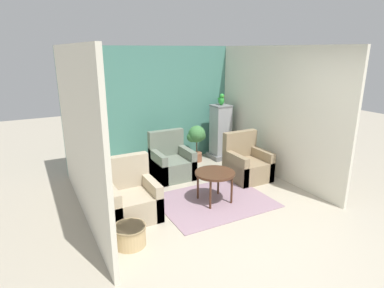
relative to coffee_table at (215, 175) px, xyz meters
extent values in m
plane|color=#B2A893|center=(-0.14, -1.21, -0.47)|extent=(20.00, 20.00, 0.00)
cube|color=#4C897A|center=(-0.14, 2.32, 0.79)|extent=(3.75, 0.06, 2.52)
cube|color=silver|center=(-1.98, 0.54, 0.79)|extent=(0.06, 3.50, 2.52)
cube|color=silver|center=(1.71, 0.54, 0.79)|extent=(0.06, 3.50, 2.52)
cube|color=gray|center=(0.00, 0.00, -0.47)|extent=(1.82, 1.41, 0.01)
cylinder|color=#472819|center=(0.00, 0.00, 0.03)|extent=(0.66, 0.66, 0.04)
cylinder|color=#472819|center=(-0.20, -0.20, -0.23)|extent=(0.04, 0.04, 0.49)
cylinder|color=#472819|center=(0.20, -0.20, -0.23)|extent=(0.04, 0.04, 0.49)
cylinder|color=#472819|center=(-0.20, 0.20, -0.23)|extent=(0.04, 0.04, 0.49)
cylinder|color=#472819|center=(0.20, 0.20, -0.23)|extent=(0.04, 0.04, 0.49)
cube|color=tan|center=(-1.37, 0.13, -0.28)|extent=(0.73, 0.73, 0.38)
cube|color=tan|center=(-1.37, 0.42, 0.17)|extent=(0.73, 0.14, 0.52)
cube|color=tan|center=(-1.67, 0.13, -0.19)|extent=(0.12, 0.73, 0.57)
cube|color=tan|center=(-1.07, 0.13, -0.19)|extent=(0.12, 0.73, 0.57)
cube|color=#8E7A5B|center=(1.08, 0.51, -0.28)|extent=(0.73, 0.73, 0.38)
cube|color=#8E7A5B|center=(1.08, 0.81, 0.17)|extent=(0.73, 0.14, 0.52)
cube|color=#8E7A5B|center=(0.78, 0.51, -0.19)|extent=(0.12, 0.73, 0.57)
cube|color=#8E7A5B|center=(1.39, 0.51, -0.19)|extent=(0.12, 0.73, 0.57)
cube|color=slate|center=(-0.18, 1.28, -0.28)|extent=(0.73, 0.73, 0.38)
cube|color=slate|center=(-0.18, 1.58, 0.17)|extent=(0.73, 0.14, 0.52)
cube|color=slate|center=(-0.48, 1.28, -0.19)|extent=(0.12, 0.73, 0.57)
cube|color=slate|center=(0.12, 1.28, -0.19)|extent=(0.12, 0.73, 0.57)
cube|color=slate|center=(1.31, 1.86, -0.42)|extent=(0.48, 0.48, 0.11)
cube|color=#A8A8AD|center=(1.31, 1.86, 0.19)|extent=(0.38, 0.38, 1.11)
cube|color=slate|center=(1.31, 1.86, 0.76)|extent=(0.40, 0.40, 0.03)
ellipsoid|color=green|center=(1.31, 1.86, 0.87)|extent=(0.12, 0.15, 0.20)
sphere|color=green|center=(1.31, 1.84, 0.98)|extent=(0.10, 0.10, 0.10)
cone|color=gold|center=(1.31, 1.79, 0.97)|extent=(0.05, 0.05, 0.05)
cone|color=green|center=(1.31, 1.93, 0.85)|extent=(0.06, 0.13, 0.17)
cylinder|color=brown|center=(0.71, 1.91, -0.37)|extent=(0.23, 0.23, 0.20)
cylinder|color=brown|center=(0.71, 1.91, -0.12)|extent=(0.03, 0.03, 0.30)
sphere|color=#427F42|center=(0.71, 1.91, 0.16)|extent=(0.38, 0.38, 0.38)
sphere|color=#427F42|center=(0.61, 1.94, 0.10)|extent=(0.23, 0.23, 0.23)
sphere|color=#427F42|center=(0.81, 1.88, 0.12)|extent=(0.21, 0.21, 0.21)
cylinder|color=tan|center=(-1.63, -0.55, -0.34)|extent=(0.41, 0.41, 0.28)
cylinder|color=#957E57|center=(-1.63, -0.55, -0.21)|extent=(0.43, 0.43, 0.02)
camera|label=1|loc=(-2.63, -4.14, 1.98)|focal=30.00mm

